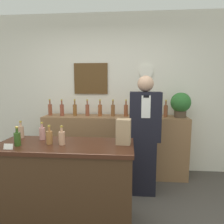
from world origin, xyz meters
TOP-DOWN VIEW (x-y plane):
  - back_wall at (-0.00, 2.00)m, footprint 5.20×0.09m
  - back_shelf at (0.16, 1.73)m, footprint 2.34×0.43m
  - display_counter at (-0.27, 0.46)m, footprint 1.42×0.57m
  - shopkeeper at (0.61, 1.19)m, footprint 0.41×0.26m
  - potted_plant at (1.20, 1.70)m, footprint 0.31×0.31m
  - paper_bag at (0.34, 0.52)m, footprint 0.16×0.14m
  - price_card_left at (-0.75, 0.25)m, footprint 0.09×0.02m
  - counter_bottle_0 at (-0.85, 0.65)m, footprint 0.06×0.06m
  - counter_bottle_1 at (-0.72, 0.37)m, footprint 0.06×0.06m
  - counter_bottle_2 at (-0.57, 0.60)m, footprint 0.06×0.06m
  - counter_bottle_3 at (-0.43, 0.45)m, footprint 0.06×0.06m
  - counter_bottle_4 at (-0.29, 0.44)m, footprint 0.06×0.06m
  - shelf_bottle_0 at (-0.93, 1.73)m, footprint 0.06×0.06m
  - shelf_bottle_1 at (-0.72, 1.71)m, footprint 0.06×0.06m
  - shelf_bottle_2 at (-0.51, 1.74)m, footprint 0.06×0.06m
  - shelf_bottle_3 at (-0.29, 1.73)m, footprint 0.06×0.06m
  - shelf_bottle_4 at (-0.08, 1.73)m, footprint 0.06×0.06m
  - shelf_bottle_5 at (0.13, 1.73)m, footprint 0.06×0.06m
  - shelf_bottle_6 at (0.34, 1.74)m, footprint 0.06×0.06m
  - shelf_bottle_7 at (0.55, 1.74)m, footprint 0.06×0.06m
  - shelf_bottle_8 at (0.77, 1.74)m, footprint 0.06×0.06m
  - shelf_bottle_9 at (0.98, 1.73)m, footprint 0.06×0.06m

SIDE VIEW (x-z plane):
  - display_counter at x=-0.27m, z-range 0.00..0.91m
  - back_shelf at x=0.16m, z-range 0.00..1.00m
  - shopkeeper at x=0.61m, z-range 0.00..1.64m
  - price_card_left at x=-0.75m, z-range 0.91..0.97m
  - counter_bottle_0 at x=-0.85m, z-range 0.89..1.09m
  - counter_bottle_1 at x=-0.72m, z-range 0.89..1.09m
  - counter_bottle_2 at x=-0.57m, z-range 0.89..1.09m
  - counter_bottle_3 at x=-0.43m, z-range 0.89..1.09m
  - counter_bottle_4 at x=-0.29m, z-range 0.89..1.09m
  - paper_bag at x=0.34m, z-range 0.91..1.17m
  - shelf_bottle_0 at x=-0.93m, z-range 0.97..1.24m
  - shelf_bottle_1 at x=-0.72m, z-range 0.97..1.24m
  - shelf_bottle_2 at x=-0.51m, z-range 0.97..1.24m
  - shelf_bottle_3 at x=-0.29m, z-range 0.97..1.24m
  - shelf_bottle_4 at x=-0.08m, z-range 0.97..1.24m
  - shelf_bottle_5 at x=0.13m, z-range 0.97..1.24m
  - shelf_bottle_6 at x=0.34m, z-range 0.97..1.24m
  - shelf_bottle_7 at x=0.55m, z-range 0.97..1.24m
  - shelf_bottle_8 at x=0.77m, z-range 0.97..1.24m
  - shelf_bottle_9 at x=0.98m, z-range 0.97..1.24m
  - potted_plant at x=1.20m, z-range 1.02..1.42m
  - back_wall at x=0.00m, z-range 0.00..2.70m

